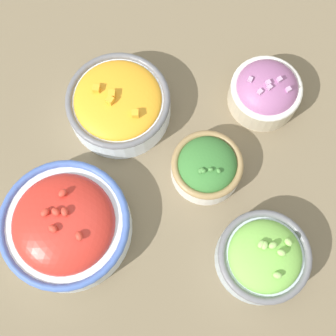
{
  "coord_description": "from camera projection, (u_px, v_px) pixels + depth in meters",
  "views": [
    {
      "loc": [
        -0.01,
        0.22,
        0.78
      ],
      "look_at": [
        0.0,
        0.0,
        0.03
      ],
      "focal_mm": 50.0,
      "sensor_mm": 36.0,
      "label": 1
    }
  ],
  "objects": [
    {
      "name": "ground_plane",
      "position": [
        168.0,
        173.0,
        0.82
      ],
      "size": [
        3.0,
        3.0,
        0.0
      ],
      "primitive_type": "plane",
      "color": "#75664C"
    },
    {
      "name": "bowl_red_onion",
      "position": [
        265.0,
        91.0,
        0.82
      ],
      "size": [
        0.13,
        0.13,
        0.08
      ],
      "color": "beige",
      "rests_on": "ground_plane"
    },
    {
      "name": "bowl_squash",
      "position": [
        119.0,
        104.0,
        0.81
      ],
      "size": [
        0.18,
        0.18,
        0.08
      ],
      "color": "silver",
      "rests_on": "ground_plane"
    },
    {
      "name": "bowl_broccoli",
      "position": [
        207.0,
        166.0,
        0.79
      ],
      "size": [
        0.12,
        0.12,
        0.07
      ],
      "color": "silver",
      "rests_on": "ground_plane"
    },
    {
      "name": "bowl_lettuce",
      "position": [
        263.0,
        257.0,
        0.74
      ],
      "size": [
        0.15,
        0.15,
        0.09
      ],
      "color": "#B2C1CC",
      "rests_on": "ground_plane"
    },
    {
      "name": "bowl_cherry_tomatoes",
      "position": [
        65.0,
        225.0,
        0.75
      ],
      "size": [
        0.21,
        0.21,
        0.09
      ],
      "color": "silver",
      "rests_on": "ground_plane"
    }
  ]
}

